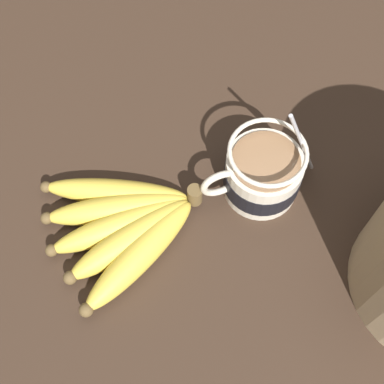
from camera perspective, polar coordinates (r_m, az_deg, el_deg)
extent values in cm
cube|color=#332319|center=(72.53, 2.21, -3.98)|extent=(129.72, 129.72, 2.99)
cylinder|color=beige|center=(70.96, 7.53, 1.81)|extent=(10.03, 10.03, 7.13)
cylinder|color=black|center=(71.19, 7.50, 1.71)|extent=(10.23, 10.23, 3.30)
torus|color=beige|center=(68.55, 3.06, 0.93)|extent=(5.43, 0.90, 5.43)
cylinder|color=#846042|center=(67.80, 7.89, 3.29)|extent=(8.83, 8.83, 0.40)
torus|color=beige|center=(65.92, 8.12, 4.26)|extent=(10.03, 10.03, 0.60)
cylinder|color=#B2B2B7|center=(67.86, 11.68, 5.02)|extent=(6.21, 0.50, 14.98)
ellipsoid|color=#B2B2B7|center=(73.25, 8.61, 1.41)|extent=(3.00, 2.00, 0.80)
cylinder|color=brown|center=(69.92, 0.29, -0.33)|extent=(2.00, 2.00, 3.00)
ellipsoid|color=gold|center=(71.88, -8.08, -0.03)|extent=(18.88, 10.70, 3.53)
sphere|color=brown|center=(74.17, -15.31, 0.52)|extent=(1.59, 1.59, 1.59)
ellipsoid|color=gold|center=(70.72, -7.94, -1.76)|extent=(18.83, 6.71, 3.68)
sphere|color=brown|center=(71.99, -15.23, -2.71)|extent=(1.65, 1.65, 1.65)
ellipsoid|color=gold|center=(69.72, -7.56, -3.50)|extent=(18.74, 4.87, 3.63)
sphere|color=brown|center=(70.09, -14.75, -6.03)|extent=(1.63, 1.63, 1.63)
ellipsoid|color=gold|center=(68.69, -6.48, -4.94)|extent=(18.22, 9.03, 3.88)
sphere|color=brown|center=(68.17, -12.87, -8.90)|extent=(1.75, 1.75, 1.75)
ellipsoid|color=gold|center=(67.78, -5.52, -6.57)|extent=(18.22, 13.06, 3.97)
sphere|color=brown|center=(66.56, -11.22, -12.23)|extent=(1.79, 1.79, 1.79)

